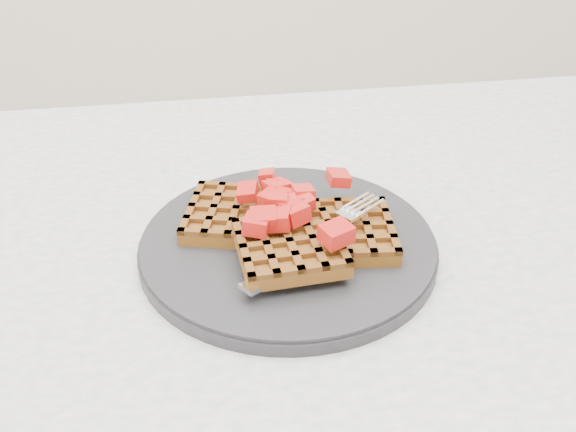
# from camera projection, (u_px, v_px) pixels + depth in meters

# --- Properties ---
(table) EXTENTS (1.20, 0.80, 0.75)m
(table) POSITION_uv_depth(u_px,v_px,m) (431.00, 329.00, 0.69)
(table) COLOR white
(table) RESTS_ON ground
(plate) EXTENTS (0.28, 0.28, 0.02)m
(plate) POSITION_uv_depth(u_px,v_px,m) (288.00, 244.00, 0.61)
(plate) COLOR black
(plate) RESTS_ON table
(waffles) EXTENTS (0.20, 0.18, 0.03)m
(waffles) POSITION_uv_depth(u_px,v_px,m) (289.00, 230.00, 0.59)
(waffles) COLOR brown
(waffles) RESTS_ON plate
(strawberry_pile) EXTENTS (0.15, 0.15, 0.02)m
(strawberry_pile) POSITION_uv_depth(u_px,v_px,m) (288.00, 203.00, 0.58)
(strawberry_pile) COLOR #AA0605
(strawberry_pile) RESTS_ON waffles
(fork) EXTENTS (0.16, 0.13, 0.02)m
(fork) POSITION_uv_depth(u_px,v_px,m) (325.00, 245.00, 0.58)
(fork) COLOR silver
(fork) RESTS_ON plate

